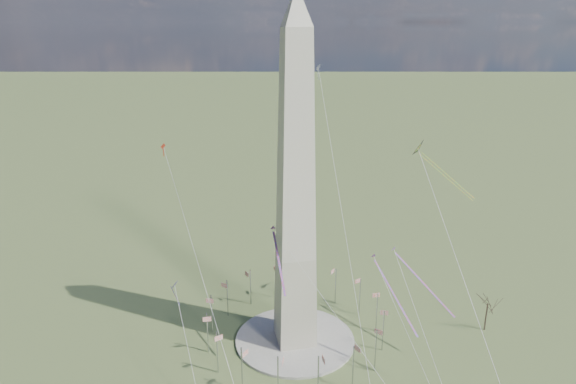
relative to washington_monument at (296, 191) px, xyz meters
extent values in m
plane|color=#48572B|center=(0.00, 0.00, -47.95)|extent=(2000.00, 2000.00, 0.00)
cylinder|color=#A69F98|center=(0.00, 0.00, -47.55)|extent=(36.00, 36.00, 0.80)
pyramid|color=#BDB4A6|center=(0.00, 0.00, 47.85)|extent=(9.90, 9.90, 10.00)
cylinder|color=#AFB1B5|center=(26.00, 0.00, -41.45)|extent=(0.36, 0.36, 13.00)
cube|color=red|center=(26.00, 1.30, -36.15)|extent=(2.40, 0.08, 1.50)
cylinder|color=#AFB1B5|center=(24.02, 9.95, -41.45)|extent=(0.36, 0.36, 13.00)
cube|color=red|center=(23.52, 11.15, -36.15)|extent=(2.25, 0.99, 1.50)
cylinder|color=#AFB1B5|center=(18.38, 18.38, -41.45)|extent=(0.36, 0.36, 13.00)
cube|color=red|center=(17.47, 19.30, -36.15)|extent=(1.75, 1.75, 1.50)
cylinder|color=#AFB1B5|center=(9.95, 24.02, -41.45)|extent=(0.36, 0.36, 13.00)
cube|color=red|center=(8.75, 24.52, -36.15)|extent=(0.99, 2.25, 1.50)
cylinder|color=#AFB1B5|center=(0.00, 26.00, -41.45)|extent=(0.36, 0.36, 13.00)
cube|color=red|center=(-1.30, 26.00, -36.15)|extent=(0.08, 2.40, 1.50)
cylinder|color=#AFB1B5|center=(-9.95, 24.02, -41.45)|extent=(0.36, 0.36, 13.00)
cube|color=red|center=(-11.15, 23.52, -36.15)|extent=(0.99, 2.25, 1.50)
cylinder|color=#AFB1B5|center=(-18.38, 18.38, -41.45)|extent=(0.36, 0.36, 13.00)
cube|color=red|center=(-19.30, 17.47, -36.15)|extent=(1.75, 1.75, 1.50)
cylinder|color=#AFB1B5|center=(-24.02, 9.95, -41.45)|extent=(0.36, 0.36, 13.00)
cube|color=red|center=(-24.52, 8.75, -36.15)|extent=(2.25, 0.99, 1.50)
cylinder|color=#AFB1B5|center=(-26.00, 0.00, -41.45)|extent=(0.36, 0.36, 13.00)
cube|color=red|center=(-26.00, -1.30, -36.15)|extent=(2.40, 0.08, 1.50)
cylinder|color=#AFB1B5|center=(-24.02, -9.95, -41.45)|extent=(0.36, 0.36, 13.00)
cube|color=red|center=(-23.52, -11.15, -36.15)|extent=(2.25, 0.99, 1.50)
cylinder|color=#AFB1B5|center=(-18.38, -18.38, -41.45)|extent=(0.36, 0.36, 13.00)
cube|color=red|center=(-17.47, -19.30, -36.15)|extent=(1.75, 1.75, 1.50)
cylinder|color=#AFB1B5|center=(-9.95, -24.02, -41.45)|extent=(0.36, 0.36, 13.00)
cube|color=red|center=(-8.75, -24.52, -36.15)|extent=(0.99, 2.25, 1.50)
cylinder|color=#AFB1B5|center=(0.00, -26.00, -41.45)|extent=(0.36, 0.36, 13.00)
cube|color=red|center=(1.30, -26.00, -36.15)|extent=(0.08, 2.40, 1.50)
cylinder|color=#AFB1B5|center=(9.95, -24.02, -41.45)|extent=(0.36, 0.36, 13.00)
cube|color=red|center=(11.15, -23.52, -36.15)|extent=(0.99, 2.25, 1.50)
cylinder|color=#AFB1B5|center=(18.38, -18.38, -41.45)|extent=(0.36, 0.36, 13.00)
cube|color=red|center=(19.30, -17.47, -36.15)|extent=(1.75, 1.75, 1.50)
cylinder|color=#AFB1B5|center=(24.02, -9.95, -41.45)|extent=(0.36, 0.36, 13.00)
cube|color=red|center=(24.52, -8.75, -36.15)|extent=(2.25, 0.99, 1.50)
cylinder|color=#3F2F26|center=(59.59, -6.79, -43.30)|extent=(0.45, 0.45, 9.30)
cube|color=orange|center=(46.16, 1.30, 1.25)|extent=(12.40, 11.89, 11.74)
cube|color=orange|center=(44.68, -0.25, 1.25)|extent=(12.40, 11.89, 11.74)
cube|color=navy|center=(-34.28, 1.03, -25.45)|extent=(2.01, 2.79, 2.10)
cube|color=red|center=(-34.28, 1.03, -28.91)|extent=(2.23, 1.89, 7.25)
cube|color=red|center=(29.39, -21.35, -20.62)|extent=(10.55, 16.08, 11.71)
cube|color=red|center=(-5.93, -5.82, -18.21)|extent=(0.89, 17.56, 11.00)
cube|color=red|center=(30.48, -2.63, -35.04)|extent=(5.85, 22.61, 14.46)
cube|color=red|center=(-35.59, 38.48, 5.50)|extent=(1.66, 1.47, 1.62)
cube|color=red|center=(-35.59, 38.48, 3.73)|extent=(0.28, 1.40, 3.72)
cube|color=white|center=(16.32, 38.02, 29.76)|extent=(1.44, 2.24, 1.78)
cube|color=white|center=(16.32, 38.02, 27.81)|extent=(0.98, 1.45, 4.10)
camera|label=1|loc=(-30.30, -129.96, 43.93)|focal=32.00mm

